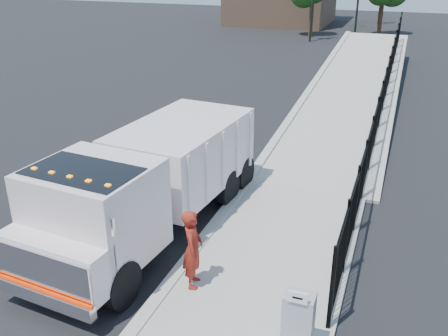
% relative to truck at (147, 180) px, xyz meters
% --- Properties ---
extents(ground, '(120.00, 120.00, 0.00)m').
position_rel_truck_xyz_m(ground, '(1.50, -0.19, -1.55)').
color(ground, black).
rests_on(ground, ground).
extents(sidewalk, '(3.55, 12.00, 0.12)m').
position_rel_truck_xyz_m(sidewalk, '(3.43, -2.19, -1.49)').
color(sidewalk, '#9E998E').
rests_on(sidewalk, ground).
extents(curb, '(0.30, 12.00, 0.16)m').
position_rel_truck_xyz_m(curb, '(1.50, -2.19, -1.47)').
color(curb, '#ADAAA3').
rests_on(curb, ground).
extents(ramp, '(3.95, 24.06, 3.19)m').
position_rel_truck_xyz_m(ramp, '(3.63, 15.81, -1.55)').
color(ramp, '#9E998E').
rests_on(ramp, ground).
extents(iron_fence, '(0.10, 28.00, 1.80)m').
position_rel_truck_xyz_m(iron_fence, '(5.05, 11.81, -0.65)').
color(iron_fence, black).
rests_on(iron_fence, ground).
extents(truck, '(3.31, 8.23, 2.75)m').
position_rel_truck_xyz_m(truck, '(0.00, 0.00, 0.00)').
color(truck, black).
rests_on(truck, ground).
extents(worker, '(0.61, 0.76, 1.82)m').
position_rel_truck_xyz_m(worker, '(2.03, -1.81, -0.52)').
color(worker, maroon).
rests_on(worker, sidewalk).
extents(utility_cabinet, '(0.55, 0.40, 1.25)m').
position_rel_truck_xyz_m(utility_cabinet, '(4.60, -3.02, -0.80)').
color(utility_cabinet, gray).
rests_on(utility_cabinet, sidewalk).
extents(arrow_sign, '(0.35, 0.04, 0.22)m').
position_rel_truck_xyz_m(arrow_sign, '(4.60, -3.24, -0.07)').
color(arrow_sign, white).
rests_on(arrow_sign, utility_cabinet).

